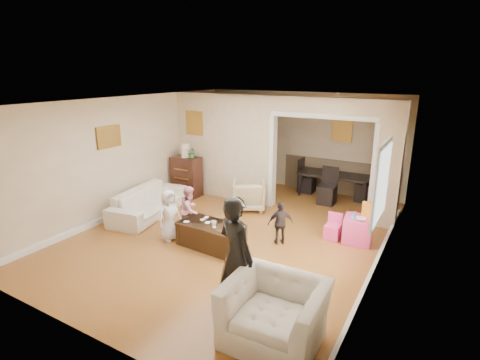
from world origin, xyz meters
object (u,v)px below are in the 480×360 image
Objects in this scene: sofa at (149,202)px; child_toddler at (281,223)px; table_lamp at (185,150)px; child_kneel_a at (169,215)px; child_kneel_b at (190,210)px; coffee_cup at (214,223)px; adult_person at (236,255)px; dining_table at (335,185)px; dresser at (187,176)px; play_table at (358,230)px; armchair_front at (274,313)px; cyan_cup at (353,216)px; coffee_table at (211,235)px; armchair_back at (249,195)px.

child_toddler is at bearing -97.35° from sofa.
child_kneel_a is at bearing -59.25° from table_lamp.
child_toddler is (1.75, 0.45, -0.08)m from child_kneel_b.
coffee_cup is at bearing -43.39° from table_lamp.
dining_table is at bearing -66.71° from adult_person.
sofa is 1.47m from child_kneel_a.
dresser is at bearing 136.61° from coffee_cup.
dresser is 2.00× the size of play_table.
child_kneel_a is (1.36, -2.28, -0.01)m from dresser.
adult_person is 2.55m from child_kneel_a.
cyan_cup is (0.14, 3.17, 0.16)m from armchair_front.
table_lamp is at bearing -152.49° from dining_table.
play_table is (2.29, 1.55, 0.02)m from coffee_table.
play_table is (0.24, 3.22, -0.13)m from armchair_front.
coffee_cup is at bearing -143.48° from cyan_cup.
child_toddler is at bearing 110.52° from armchair_front.
adult_person is (1.70, -3.47, 0.48)m from armchair_back.
child_toddler is (-1.00, 2.42, 0.04)m from armchair_front.
dresser is (-1.86, 0.06, 0.17)m from armchair_back.
dresser is at bearing -59.04° from child_toddler.
armchair_front is 11.38× the size of coffee_cup.
adult_person is at bearing -45.87° from coffee_table.
dresser reaches higher than play_table.
play_table is 0.31m from cyan_cup.
play_table is 3.58m from child_kneel_a.
sofa is 2.06× the size of dresser.
cyan_cup is (4.28, 0.88, 0.22)m from sofa.
sofa is 1.83× the size of armchair_front.
coffee_table is at bearing -129.27° from child_kneel_b.
adult_person is at bearing 87.64° from armchair_back.
child_toddler is at bearing -91.65° from child_kneel_b.
child_kneel_b reaches higher than cyan_cup.
adult_person is 1.99× the size of child_toddler.
dining_table reaches higher than coffee_cup.
dining_table is (1.04, 4.01, -0.18)m from coffee_cup.
child_kneel_a is 1.22× the size of child_toddler.
dresser is at bearing 44.68° from child_kneel_a.
dining_table is at bearing 75.43° from coffee_cup.
coffee_table is 1.24× the size of child_kneel_b.
child_kneel_b is at bearing 156.37° from coffee_cup.
child_kneel_b is at bearing -112.66° from sofa.
armchair_front is at bearing -103.80° from child_kneel_a.
dining_table is 3.21m from child_toddler.
play_table reaches higher than coffee_table.
child_toddler reaches higher than armchair_front.
armchair_front is 0.87m from adult_person.
dresser is at bearing 171.79° from cyan_cup.
sofa is at bearing 11.43° from armchair_back.
armchair_front is at bearing 94.11° from armchair_back.
dresser is 3.82m from dining_table.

